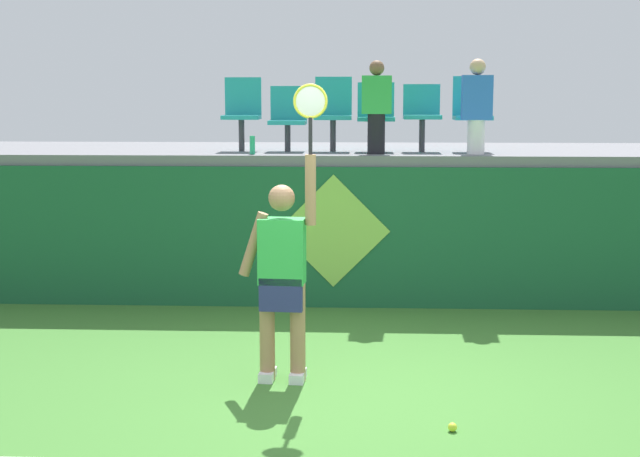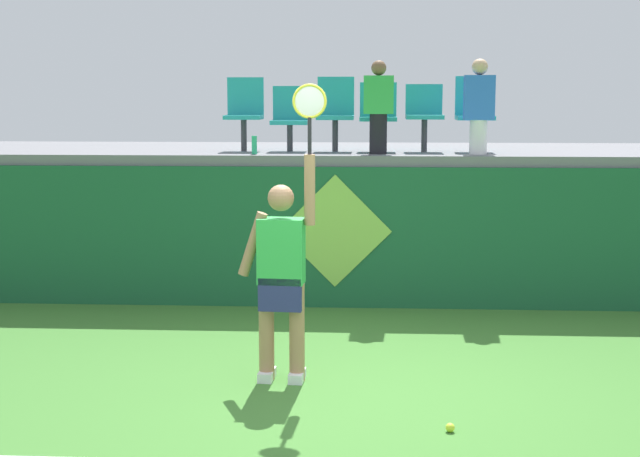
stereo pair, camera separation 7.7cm
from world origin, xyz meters
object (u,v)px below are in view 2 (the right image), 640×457
(stadium_chair_0, at_px, (244,110))
(stadium_chair_4, at_px, (424,113))
(water_bottle, at_px, (254,145))
(stadium_chair_1, at_px, (290,116))
(stadium_chair_2, at_px, (335,110))
(tennis_ball, at_px, (450,428))
(tennis_player, at_px, (282,272))
(stadium_chair_5, at_px, (474,110))
(spectator_1, at_px, (378,106))
(stadium_chair_3, at_px, (378,113))
(spectator_0, at_px, (479,105))

(stadium_chair_0, bearing_deg, stadium_chair_4, -0.27)
(water_bottle, xyz_separation_m, stadium_chair_0, (-0.19, 0.61, 0.38))
(stadium_chair_1, height_order, stadium_chair_4, stadium_chair_4)
(stadium_chair_1, height_order, stadium_chair_2, stadium_chair_2)
(tennis_ball, bearing_deg, tennis_player, 139.23)
(water_bottle, bearing_deg, tennis_ball, -64.88)
(tennis_ball, height_order, stadium_chair_0, stadium_chair_0)
(tennis_ball, xyz_separation_m, stadium_chair_5, (0.63, 4.71, 2.17))
(spectator_1, bearing_deg, stadium_chair_3, 90.00)
(tennis_ball, distance_m, stadium_chair_2, 5.29)
(spectator_0, xyz_separation_m, spectator_1, (-1.14, -0.02, -0.01))
(stadium_chair_2, distance_m, stadium_chair_4, 1.06)
(stadium_chair_0, distance_m, stadium_chair_3, 1.61)
(tennis_player, xyz_separation_m, tennis_ball, (1.32, -1.14, -0.90))
(stadium_chair_3, bearing_deg, water_bottle, -156.62)
(stadium_chair_0, xyz_separation_m, stadium_chair_4, (2.15, -0.01, -0.03))
(tennis_player, height_order, tennis_ball, tennis_player)
(water_bottle, bearing_deg, spectator_1, 5.61)
(stadium_chair_1, bearing_deg, stadium_chair_5, 0.13)
(tennis_player, distance_m, stadium_chair_4, 4.01)
(water_bottle, relative_size, spectator_1, 0.20)
(water_bottle, xyz_separation_m, stadium_chair_2, (0.90, 0.62, 0.39))
(stadium_chair_1, distance_m, stadium_chair_3, 1.05)
(tennis_ball, height_order, stadium_chair_2, stadium_chair_2)
(stadium_chair_1, bearing_deg, water_bottle, -120.49)
(stadium_chair_4, bearing_deg, spectator_1, -139.60)
(tennis_player, distance_m, tennis_ball, 1.96)
(tennis_ball, relative_size, stadium_chair_5, 0.07)
(stadium_chair_0, relative_size, stadium_chair_3, 1.07)
(stadium_chair_2, distance_m, stadium_chair_3, 0.51)
(stadium_chair_5, bearing_deg, water_bottle, -166.42)
(tennis_player, bearing_deg, spectator_0, 57.97)
(stadium_chair_3, distance_m, stadium_chair_4, 0.55)
(stadium_chair_0, xyz_separation_m, spectator_1, (1.61, -0.48, 0.06))
(stadium_chair_4, xyz_separation_m, stadium_chair_5, (0.59, 0.01, 0.03))
(tennis_ball, xyz_separation_m, spectator_0, (0.63, 4.25, 2.24))
(stadium_chair_2, bearing_deg, stadium_chair_1, -179.54)
(stadium_chair_5, height_order, spectator_1, spectator_1)
(stadium_chair_4, bearing_deg, stadium_chair_1, 179.77)
(stadium_chair_0, bearing_deg, stadium_chair_5, 0.03)
(stadium_chair_2, xyz_separation_m, spectator_1, (0.51, -0.48, 0.06))
(water_bottle, distance_m, stadium_chair_4, 2.08)
(stadium_chair_2, xyz_separation_m, stadium_chair_4, (1.06, -0.01, -0.03))
(stadium_chair_4, bearing_deg, tennis_player, -110.87)
(stadium_chair_1, distance_m, stadium_chair_5, 2.19)
(stadium_chair_2, bearing_deg, stadium_chair_3, -0.57)
(water_bottle, height_order, stadium_chair_3, stadium_chair_3)
(stadium_chair_4, relative_size, stadium_chair_5, 0.89)
(stadium_chair_4, bearing_deg, stadium_chair_2, 179.41)
(stadium_chair_2, height_order, spectator_1, spectator_1)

